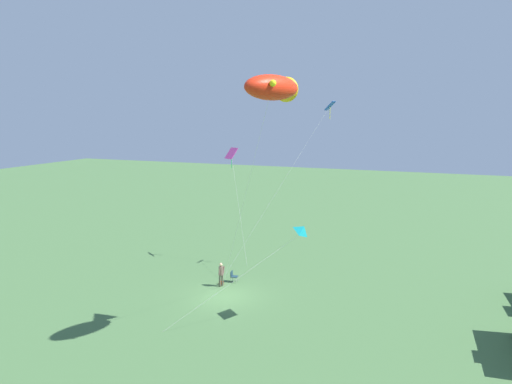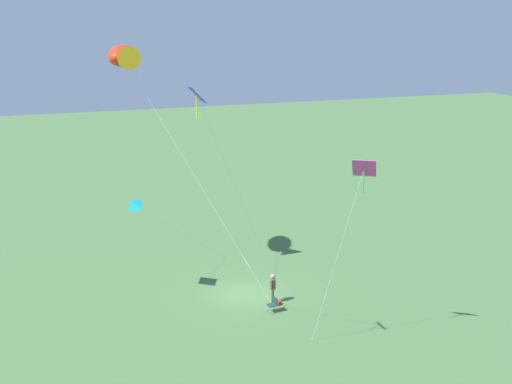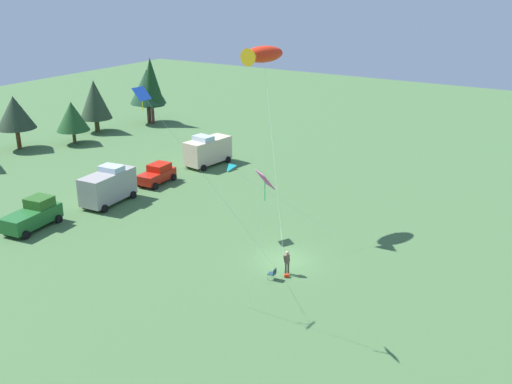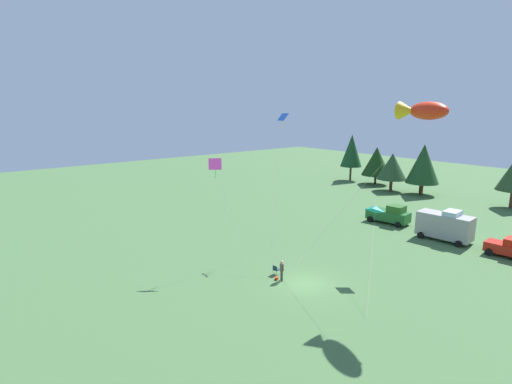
{
  "view_description": "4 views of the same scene",
  "coord_description": "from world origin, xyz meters",
  "px_view_note": "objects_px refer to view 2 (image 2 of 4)",
  "views": [
    {
      "loc": [
        29.47,
        14.07,
        12.42
      ],
      "look_at": [
        -4.34,
        0.53,
        6.61
      ],
      "focal_mm": 35.0,
      "sensor_mm": 36.0,
      "label": 1
    },
    {
      "loc": [
        -36.89,
        12.93,
        16.42
      ],
      "look_at": [
        -2.19,
        0.11,
        6.8
      ],
      "focal_mm": 50.0,
      "sensor_mm": 36.0,
      "label": 2
    },
    {
      "loc": [
        -33.95,
        -18.75,
        19.39
      ],
      "look_at": [
        -3.93,
        -0.02,
        6.51
      ],
      "focal_mm": 42.0,
      "sensor_mm": 36.0,
      "label": 3
    },
    {
      "loc": [
        20.54,
        -21.93,
        13.91
      ],
      "look_at": [
        -4.71,
        -1.32,
        6.93
      ],
      "focal_mm": 28.0,
      "sensor_mm": 36.0,
      "label": 4
    }
  ],
  "objects_px": {
    "backpack_on_grass": "(278,303)",
    "kite_diamond_blue": "(201,106)",
    "kite_delta_teal": "(132,204)",
    "kite_large_fish": "(123,56)",
    "folding_chair": "(273,304)",
    "person_kite_flyer": "(273,286)",
    "kite_diamond_rainbow": "(363,172)"
  },
  "relations": [
    {
      "from": "backpack_on_grass",
      "to": "kite_diamond_blue",
      "type": "xyz_separation_m",
      "value": [
        -6.05,
        6.07,
        12.31
      ]
    },
    {
      "from": "person_kite_flyer",
      "to": "folding_chair",
      "type": "relative_size",
      "value": 2.12
    },
    {
      "from": "kite_diamond_rainbow",
      "to": "kite_delta_teal",
      "type": "bearing_deg",
      "value": 42.66
    },
    {
      "from": "folding_chair",
      "to": "kite_diamond_blue",
      "type": "xyz_separation_m",
      "value": [
        -5.27,
        5.45,
        11.93
      ]
    },
    {
      "from": "person_kite_flyer",
      "to": "kite_diamond_blue",
      "type": "height_order",
      "value": "kite_diamond_blue"
    },
    {
      "from": "backpack_on_grass",
      "to": "person_kite_flyer",
      "type": "bearing_deg",
      "value": 26.33
    },
    {
      "from": "kite_large_fish",
      "to": "folding_chair",
      "type": "bearing_deg",
      "value": -143.79
    },
    {
      "from": "kite_delta_teal",
      "to": "person_kite_flyer",
      "type": "bearing_deg",
      "value": -116.69
    },
    {
      "from": "folding_chair",
      "to": "backpack_on_grass",
      "type": "height_order",
      "value": "folding_chair"
    },
    {
      "from": "folding_chair",
      "to": "kite_large_fish",
      "type": "bearing_deg",
      "value": -60.22
    },
    {
      "from": "kite_large_fish",
      "to": "kite_diamond_blue",
      "type": "height_order",
      "value": "kite_large_fish"
    },
    {
      "from": "person_kite_flyer",
      "to": "kite_diamond_blue",
      "type": "distance_m",
      "value": 14.35
    },
    {
      "from": "person_kite_flyer",
      "to": "kite_delta_teal",
      "type": "xyz_separation_m",
      "value": [
        3.61,
        7.19,
        4.59
      ]
    },
    {
      "from": "backpack_on_grass",
      "to": "kite_delta_teal",
      "type": "xyz_separation_m",
      "value": [
        4.01,
        7.39,
        5.5
      ]
    },
    {
      "from": "kite_large_fish",
      "to": "kite_diamond_rainbow",
      "type": "height_order",
      "value": "kite_large_fish"
    },
    {
      "from": "person_kite_flyer",
      "to": "backpack_on_grass",
      "type": "relative_size",
      "value": 5.44
    },
    {
      "from": "kite_diamond_rainbow",
      "to": "folding_chair",
      "type": "bearing_deg",
      "value": 25.1
    },
    {
      "from": "backpack_on_grass",
      "to": "kite_large_fish",
      "type": "bearing_deg",
      "value": 41.54
    },
    {
      "from": "kite_large_fish",
      "to": "kite_diamond_rainbow",
      "type": "bearing_deg",
      "value": -147.7
    },
    {
      "from": "person_kite_flyer",
      "to": "kite_large_fish",
      "type": "relative_size",
      "value": 0.12
    },
    {
      "from": "backpack_on_grass",
      "to": "kite_diamond_blue",
      "type": "bearing_deg",
      "value": 134.93
    },
    {
      "from": "folding_chair",
      "to": "backpack_on_grass",
      "type": "relative_size",
      "value": 2.56
    },
    {
      "from": "person_kite_flyer",
      "to": "kite_delta_teal",
      "type": "bearing_deg",
      "value": -1.41
    },
    {
      "from": "folding_chair",
      "to": "kite_diamond_blue",
      "type": "distance_m",
      "value": 14.13
    },
    {
      "from": "backpack_on_grass",
      "to": "kite_diamond_blue",
      "type": "relative_size",
      "value": 0.02
    },
    {
      "from": "kite_diamond_rainbow",
      "to": "kite_large_fish",
      "type": "bearing_deg",
      "value": 32.3
    },
    {
      "from": "backpack_on_grass",
      "to": "kite_delta_teal",
      "type": "bearing_deg",
      "value": 61.48
    },
    {
      "from": "kite_delta_teal",
      "to": "kite_large_fish",
      "type": "bearing_deg",
      "value": -8.47
    },
    {
      "from": "backpack_on_grass",
      "to": "kite_large_fish",
      "type": "height_order",
      "value": "kite_large_fish"
    },
    {
      "from": "backpack_on_grass",
      "to": "kite_delta_teal",
      "type": "relative_size",
      "value": 0.04
    },
    {
      "from": "person_kite_flyer",
      "to": "kite_large_fish",
      "type": "distance_m",
      "value": 16.02
    },
    {
      "from": "person_kite_flyer",
      "to": "kite_large_fish",
      "type": "height_order",
      "value": "kite_large_fish"
    }
  ]
}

